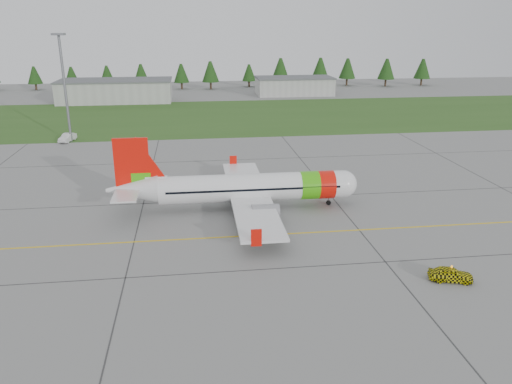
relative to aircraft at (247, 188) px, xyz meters
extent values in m
plane|color=gray|center=(1.83, -16.55, -2.73)|extent=(320.00, 320.00, 0.00)
cylinder|color=white|center=(0.76, 0.00, 0.04)|extent=(23.24, 3.63, 3.48)
sphere|color=white|center=(12.37, -0.08, 0.04)|extent=(3.48, 3.48, 3.48)
cone|color=white|center=(-13.98, 0.09, 0.35)|extent=(6.27, 3.52, 3.48)
cube|color=black|center=(12.63, -0.08, 0.35)|extent=(1.44, 2.33, 0.50)
cylinder|color=#41BA0D|center=(7.90, -0.05, 0.04)|extent=(2.34, 3.58, 3.56)
cylinder|color=red|center=(10.04, -0.06, 0.04)|extent=(1.99, 3.58, 3.56)
cube|color=white|center=(0.31, 0.00, -0.94)|extent=(5.09, 28.61, 0.32)
cube|color=red|center=(-0.49, 14.20, -0.45)|extent=(1.07, 0.17, 1.79)
cube|color=red|center=(-0.67, -14.20, -0.45)|extent=(1.07, 0.17, 1.79)
cylinder|color=gray|center=(1.68, 4.90, -1.44)|extent=(3.23, 1.90, 1.88)
cylinder|color=gray|center=(1.62, -4.92, -1.44)|extent=(3.23, 1.90, 1.88)
cube|color=red|center=(-13.80, 0.09, 3.34)|extent=(4.11, 0.35, 6.79)
cube|color=#41BA0D|center=(-12.82, 0.08, 1.38)|extent=(2.32, 0.39, 2.14)
cube|color=white|center=(-14.43, 0.09, 0.57)|extent=(2.92, 10.29, 0.20)
cylinder|color=slate|center=(10.58, -0.07, -2.11)|extent=(0.16, 0.16, 1.25)
cylinder|color=black|center=(10.58, -0.07, -2.43)|extent=(0.61, 0.25, 0.61)
cylinder|color=slate|center=(-0.57, 2.50, -1.88)|extent=(0.20, 0.20, 1.70)
cylinder|color=black|center=(-0.93, 2.51, -2.27)|extent=(0.93, 0.41, 0.93)
cylinder|color=slate|center=(-0.60, -2.50, -1.88)|extent=(0.20, 0.20, 1.70)
cylinder|color=black|center=(-0.96, -2.49, -2.27)|extent=(0.93, 0.41, 0.93)
imported|color=#FAF20D|center=(16.25, -20.91, -0.78)|extent=(1.71, 1.88, 3.91)
imported|color=silver|center=(-30.86, 41.52, -0.30)|extent=(2.04, 1.97, 4.86)
cube|color=#30561E|center=(1.83, 65.45, -2.72)|extent=(320.00, 50.00, 0.03)
cube|color=gold|center=(1.83, -8.55, -2.72)|extent=(120.00, 0.25, 0.02)
cube|color=#A8A8A3|center=(-28.17, 93.45, 0.27)|extent=(32.00, 14.00, 6.00)
cube|color=#A8A8A3|center=(26.83, 101.45, -0.13)|extent=(24.00, 12.00, 5.20)
cylinder|color=slate|center=(-30.17, 41.45, 7.27)|extent=(0.50, 0.50, 20.00)
camera|label=1|loc=(-6.51, -58.65, 19.64)|focal=35.00mm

